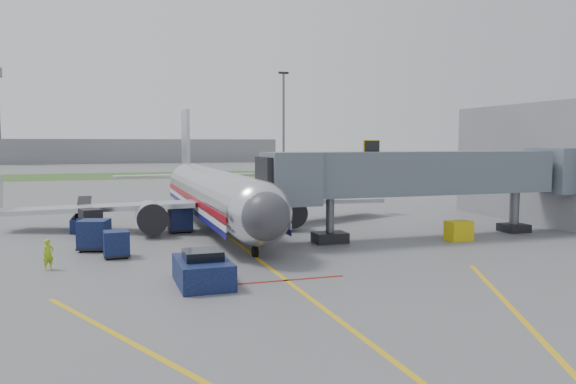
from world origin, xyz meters
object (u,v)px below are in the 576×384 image
object	(u,v)px
airliner	(213,193)
baggage_tug	(91,224)
pushback_tug	(203,270)
belt_loader	(83,222)
ramp_worker	(48,254)

from	to	relation	value
airliner	baggage_tug	world-z (taller)	airliner
pushback_tug	baggage_tug	bearing A→B (deg)	108.13
pushback_tug	belt_loader	size ratio (longest dim) A/B	0.80
airliner	ramp_worker	size ratio (longest dim) A/B	21.67
airliner	pushback_tug	distance (m)	19.27
airliner	pushback_tug	world-z (taller)	airliner
airliner	belt_loader	size ratio (longest dim) A/B	7.20
baggage_tug	ramp_worker	size ratio (longest dim) A/B	1.87
pushback_tug	belt_loader	distance (m)	20.45
airliner	belt_loader	world-z (taller)	airliner
pushback_tug	belt_loader	world-z (taller)	belt_loader
baggage_tug	belt_loader	distance (m)	3.21
pushback_tug	baggage_tug	size ratio (longest dim) A/B	1.29
pushback_tug	airliner	bearing A→B (deg)	77.95
ramp_worker	belt_loader	bearing A→B (deg)	50.77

